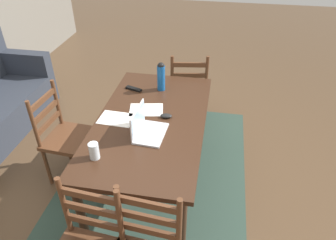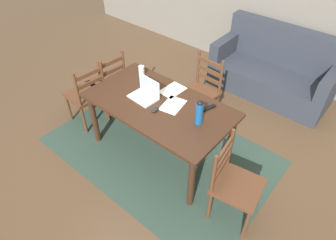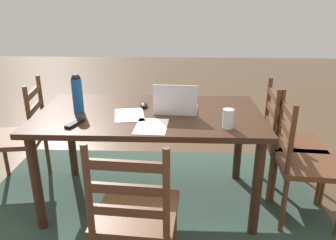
# 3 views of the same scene
# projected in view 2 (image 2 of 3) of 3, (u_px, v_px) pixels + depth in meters

# --- Properties ---
(ground_plane) EXTENTS (14.00, 14.00, 0.00)m
(ground_plane) POSITION_uv_depth(u_px,v_px,m) (160.00, 150.00, 3.83)
(ground_plane) COLOR brown
(area_rug) EXTENTS (2.77, 1.80, 0.01)m
(area_rug) POSITION_uv_depth(u_px,v_px,m) (160.00, 150.00, 3.82)
(area_rug) COLOR #2D4238
(area_rug) RESTS_ON ground
(dining_table) EXTENTS (1.68, 0.92, 0.77)m
(dining_table) POSITION_uv_depth(u_px,v_px,m) (159.00, 110.00, 3.38)
(dining_table) COLOR #382114
(dining_table) RESTS_ON ground
(chair_left_far) EXTENTS (0.48, 0.48, 0.95)m
(chair_left_far) POSITION_uv_depth(u_px,v_px,m) (108.00, 83.00, 4.17)
(chair_left_far) COLOR #56331E
(chair_left_far) RESTS_ON ground
(chair_left_near) EXTENTS (0.48, 0.48, 0.95)m
(chair_left_near) POSITION_uv_depth(u_px,v_px,m) (87.00, 95.00, 3.96)
(chair_left_near) COLOR #56331E
(chair_left_near) RESTS_ON ground
(chair_right_near) EXTENTS (0.50, 0.50, 0.95)m
(chair_right_near) POSITION_uv_depth(u_px,v_px,m) (234.00, 184.00, 2.87)
(chair_right_near) COLOR #56331E
(chair_right_near) RESTS_ON ground
(chair_far_head) EXTENTS (0.47, 0.47, 0.95)m
(chair_far_head) POSITION_uv_depth(u_px,v_px,m) (200.00, 92.00, 4.00)
(chair_far_head) COLOR #56331E
(chair_far_head) RESTS_ON ground
(couch) EXTENTS (1.80, 0.80, 1.00)m
(couch) POSITION_uv_depth(u_px,v_px,m) (274.00, 71.00, 4.59)
(couch) COLOR #2D333D
(couch) RESTS_ON ground
(laptop) EXTENTS (0.33, 0.24, 0.23)m
(laptop) POSITION_uv_depth(u_px,v_px,m) (146.00, 92.00, 3.38)
(laptop) COLOR silver
(laptop) RESTS_ON dining_table
(water_bottle) EXTENTS (0.08, 0.08, 0.29)m
(water_bottle) POSITION_uv_depth(u_px,v_px,m) (199.00, 112.00, 2.97)
(water_bottle) COLOR #145199
(water_bottle) RESTS_ON dining_table
(drinking_glass) EXTENTS (0.07, 0.07, 0.13)m
(drinking_glass) POSITION_uv_depth(u_px,v_px,m) (141.00, 71.00, 3.71)
(drinking_glass) COLOR silver
(drinking_glass) RESTS_ON dining_table
(computer_mouse) EXTENTS (0.07, 0.10, 0.03)m
(computer_mouse) POSITION_uv_depth(u_px,v_px,m) (155.00, 109.00, 3.21)
(computer_mouse) COLOR black
(computer_mouse) RESTS_ON dining_table
(tv_remote) EXTENTS (0.10, 0.17, 0.02)m
(tv_remote) POSITION_uv_depth(u_px,v_px,m) (209.00, 108.00, 3.24)
(tv_remote) COLOR black
(tv_remote) RESTS_ON dining_table
(paper_stack_left) EXTENTS (0.22, 0.31, 0.00)m
(paper_stack_left) POSITION_uv_depth(u_px,v_px,m) (173.00, 90.00, 3.51)
(paper_stack_left) COLOR white
(paper_stack_left) RESTS_ON dining_table
(paper_stack_right) EXTENTS (0.26, 0.33, 0.00)m
(paper_stack_right) POSITION_uv_depth(u_px,v_px,m) (173.00, 105.00, 3.29)
(paper_stack_right) COLOR white
(paper_stack_right) RESTS_ON dining_table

